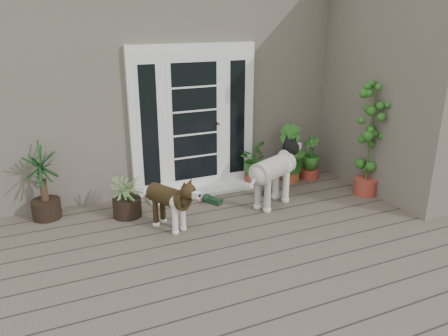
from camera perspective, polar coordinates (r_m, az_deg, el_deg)
name	(u,v)px	position (r m, az deg, el deg)	size (l,w,h in m)	color
deck	(281,256)	(5.09, 7.38, -11.30)	(6.20, 4.60, 0.12)	#6B5B4C
house_main	(165,77)	(8.37, -7.65, 11.65)	(7.40, 4.00, 3.10)	#665E54
house_wing	(414,92)	(7.21, 23.53, 9.03)	(1.60, 2.40, 3.10)	#665E54
door_unit	(194,120)	(6.45, -3.92, 6.32)	(1.90, 0.14, 2.15)	white
door_step	(200,191)	(6.59, -3.10, -2.97)	(1.60, 0.40, 0.05)	white
brindle_dog	(169,205)	(5.43, -7.20, -4.83)	(0.32, 0.75, 0.62)	#3B2C15
white_dog	(273,178)	(6.05, 6.36, -1.34)	(0.41, 0.96, 0.80)	white
spider_plant	(126,193)	(5.85, -12.63, -3.15)	(0.62, 0.62, 0.66)	#9BAB69
yucca	(43,182)	(6.05, -22.54, -1.72)	(0.69, 0.69, 1.00)	black
herb_a	(252,166)	(6.84, 3.72, 0.23)	(0.46, 0.46, 0.58)	#21631C
herb_b	(292,161)	(6.98, 8.79, 0.91)	(0.46, 0.46, 0.69)	#204C15
herb_c	(310,162)	(7.20, 11.14, 0.77)	(0.35, 0.35, 0.55)	#175117
sapling	(371,138)	(6.58, 18.55, 3.68)	(0.51, 0.51, 1.72)	#235E1A
clog_left	(212,200)	(6.21, -1.53, -4.17)	(0.15, 0.32, 0.10)	#15351E
clog_right	(268,190)	(6.58, 5.74, -2.82)	(0.16, 0.34, 0.10)	black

